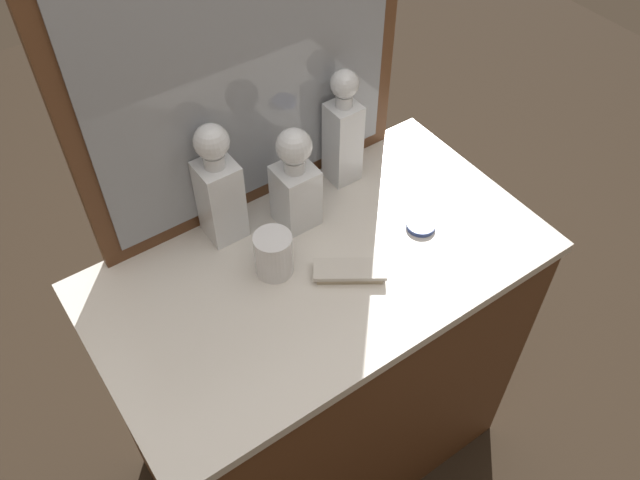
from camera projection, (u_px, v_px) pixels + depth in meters
ground_plane at (320, 444)px, 2.17m from camera, size 6.00×6.00×0.00m
dresser at (320, 371)px, 1.82m from camera, size 1.03×0.58×0.93m
dresser_mirror at (245, 68)px, 1.35m from camera, size 0.79×0.03×0.73m
crystal_decanter_rear at (295, 187)px, 1.49m from camera, size 0.09×0.09×0.27m
crystal_decanter_left at (343, 137)px, 1.58m from camera, size 0.07×0.07×0.31m
crystal_decanter_far_right at (219, 193)px, 1.45m from camera, size 0.09×0.09×0.31m
crystal_tumbler_center at (274, 255)px, 1.43m from camera, size 0.09×0.09×0.11m
silver_brush_far_left at (350, 271)px, 1.45m from camera, size 0.17×0.14×0.02m
porcelain_dish at (421, 225)px, 1.55m from camera, size 0.07×0.07×0.01m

